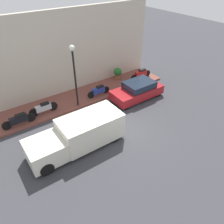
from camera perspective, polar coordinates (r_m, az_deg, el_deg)
ground_plane at (r=13.23m, az=1.49°, el=-5.26°), size 60.00×60.00×0.00m
sidewalk at (r=16.53m, az=-8.42°, el=3.82°), size 2.59×14.30×0.15m
building_facade at (r=16.45m, az=-11.77°, el=14.69°), size 0.30×14.30×6.00m
parked_car at (r=16.24m, az=6.64°, el=5.64°), size 1.75×3.89×1.28m
delivery_van at (r=11.87m, az=-8.99°, el=-5.83°), size 1.86×5.24×1.69m
motorcycle_blue at (r=16.28m, az=-3.50°, el=5.62°), size 0.30×1.84×0.77m
motorcycle_red at (r=18.85m, az=7.55°, el=9.86°), size 0.30×2.10×0.83m
scooter_silver at (r=14.97m, az=-17.45°, el=1.01°), size 0.30×1.92×0.76m
motorcycle_black at (r=14.42m, az=-23.14°, el=-1.83°), size 0.30×2.03×0.77m
streetlamp at (r=14.14m, az=-9.95°, el=11.89°), size 0.37×0.37×4.25m
potted_plant at (r=18.58m, az=1.51°, el=10.20°), size 0.67×0.67×1.00m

